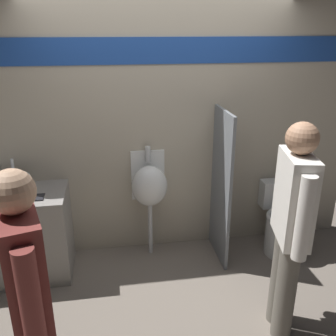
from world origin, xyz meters
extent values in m
plane|color=#70665B|center=(0.00, 0.00, 0.00)|extent=(16.00, 16.00, 0.00)
cube|color=#B2A893|center=(0.00, 0.60, 1.35)|extent=(4.10, 0.06, 2.70)
cube|color=#1E479E|center=(0.00, 0.56, 2.06)|extent=(4.02, 0.01, 0.24)
cube|color=gray|center=(-1.47, 0.28, 0.42)|extent=(1.05, 0.59, 0.84)
cylinder|color=silver|center=(-1.42, 0.33, 0.91)|extent=(0.34, 0.34, 0.14)
cylinder|color=silver|center=(-1.42, 0.45, 1.05)|extent=(0.03, 0.03, 0.14)
cube|color=#232328|center=(-1.16, 0.16, 0.85)|extent=(0.07, 0.14, 0.01)
cube|color=slate|center=(0.55, 0.28, 0.77)|extent=(0.03, 0.59, 1.55)
cylinder|color=silver|center=(-0.15, 0.42, 0.29)|extent=(0.04, 0.04, 0.58)
ellipsoid|color=silver|center=(-0.15, 0.42, 0.77)|extent=(0.36, 0.29, 0.42)
cube|color=silver|center=(-0.15, 0.56, 0.84)|extent=(0.34, 0.02, 0.53)
cylinder|color=silver|center=(-0.15, 0.52, 1.07)|extent=(0.06, 0.06, 0.16)
cylinder|color=silver|center=(1.25, 0.18, 0.21)|extent=(0.42, 0.42, 0.41)
torus|color=silver|center=(1.25, 0.18, 0.42)|extent=(0.43, 0.43, 0.04)
cube|color=silver|center=(1.25, 0.48, 0.56)|extent=(0.34, 0.16, 0.30)
cylinder|color=silver|center=(1.25, 0.46, 0.79)|extent=(0.06, 0.06, 0.14)
cylinder|color=#666056|center=(0.72, -0.88, 0.41)|extent=(0.15, 0.15, 0.82)
cylinder|color=#666056|center=(0.76, -0.72, 0.41)|extent=(0.15, 0.15, 0.82)
cube|color=silver|center=(0.74, -0.80, 1.14)|extent=(0.27, 0.46, 0.65)
cylinder|color=silver|center=(0.69, -1.04, 1.11)|extent=(0.10, 0.10, 0.60)
cylinder|color=silver|center=(0.79, -0.56, 1.11)|extent=(0.10, 0.10, 0.60)
sphere|color=#A87A5B|center=(0.74, -0.80, 1.58)|extent=(0.22, 0.22, 0.22)
cube|color=brown|center=(-0.97, -1.33, 1.13)|extent=(0.29, 0.46, 0.64)
cylinder|color=brown|center=(-0.91, -1.57, 1.10)|extent=(0.10, 0.10, 0.59)
cylinder|color=brown|center=(-1.04, -1.10, 1.10)|extent=(0.10, 0.10, 0.59)
sphere|color=tan|center=(-0.97, -1.33, 1.56)|extent=(0.22, 0.22, 0.22)
camera|label=1|loc=(-0.52, -3.00, 2.27)|focal=40.00mm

